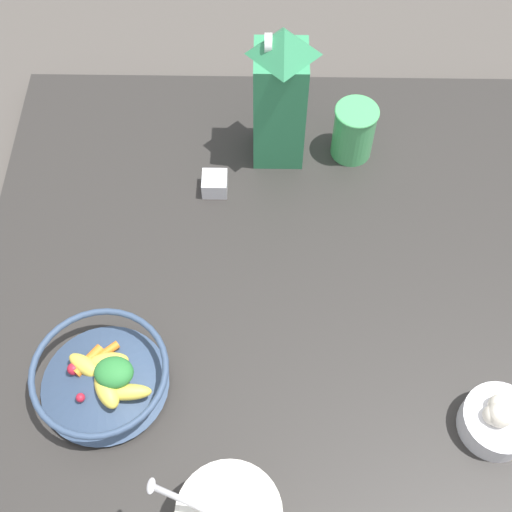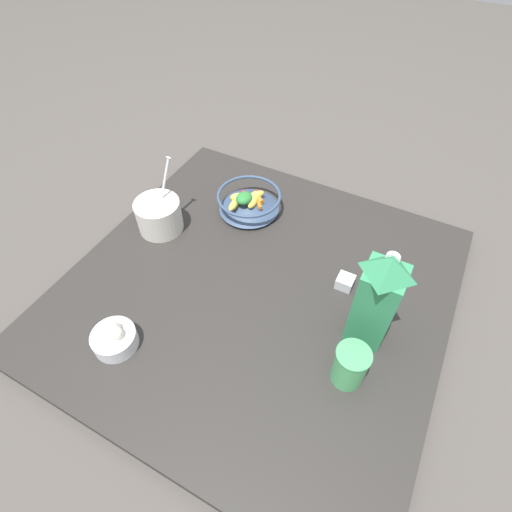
{
  "view_description": "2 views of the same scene",
  "coord_description": "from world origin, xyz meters",
  "px_view_note": "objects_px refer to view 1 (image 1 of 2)",
  "views": [
    {
      "loc": [
        0.57,
        -0.03,
        1.07
      ],
      "look_at": [
        -0.02,
        -0.04,
        0.13
      ],
      "focal_mm": 50.0,
      "sensor_mm": 36.0,
      "label": 1
    },
    {
      "loc": [
        -0.31,
        0.59,
        0.92
      ],
      "look_at": [
        0.02,
        -0.03,
        0.12
      ],
      "focal_mm": 28.0,
      "sensor_mm": 36.0,
      "label": 2
    }
  ],
  "objects_px": {
    "milk_carton": "(282,96)",
    "spice_jar": "(215,184)",
    "garlic_bowl": "(497,420)",
    "fruit_bowl": "(102,377)",
    "drinking_cup": "(354,131)"
  },
  "relations": [
    {
      "from": "fruit_bowl",
      "to": "drinking_cup",
      "type": "xyz_separation_m",
      "value": [
        -0.48,
        0.4,
        0.02
      ]
    },
    {
      "from": "fruit_bowl",
      "to": "drinking_cup",
      "type": "relative_size",
      "value": 1.86
    },
    {
      "from": "garlic_bowl",
      "to": "fruit_bowl",
      "type": "bearing_deg",
      "value": -95.26
    },
    {
      "from": "fruit_bowl",
      "to": "garlic_bowl",
      "type": "xyz_separation_m",
      "value": [
        0.05,
        0.58,
        -0.01
      ]
    },
    {
      "from": "fruit_bowl",
      "to": "milk_carton",
      "type": "distance_m",
      "value": 0.56
    },
    {
      "from": "garlic_bowl",
      "to": "spice_jar",
      "type": "bearing_deg",
      "value": -135.14
    },
    {
      "from": "spice_jar",
      "to": "garlic_bowl",
      "type": "relative_size",
      "value": 0.41
    },
    {
      "from": "spice_jar",
      "to": "garlic_bowl",
      "type": "bearing_deg",
      "value": 44.86
    },
    {
      "from": "fruit_bowl",
      "to": "drinking_cup",
      "type": "distance_m",
      "value": 0.62
    },
    {
      "from": "spice_jar",
      "to": "garlic_bowl",
      "type": "xyz_separation_m",
      "value": [
        0.44,
        0.43,
        0.01
      ]
    },
    {
      "from": "milk_carton",
      "to": "spice_jar",
      "type": "xyz_separation_m",
      "value": [
        0.09,
        -0.12,
        -0.13
      ]
    },
    {
      "from": "milk_carton",
      "to": "drinking_cup",
      "type": "bearing_deg",
      "value": 89.61
    },
    {
      "from": "fruit_bowl",
      "to": "milk_carton",
      "type": "height_order",
      "value": "milk_carton"
    },
    {
      "from": "milk_carton",
      "to": "fruit_bowl",
      "type": "bearing_deg",
      "value": -29.24
    },
    {
      "from": "milk_carton",
      "to": "drinking_cup",
      "type": "relative_size",
      "value": 2.58
    }
  ]
}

